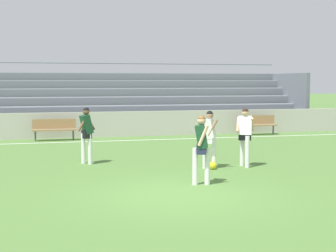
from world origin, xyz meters
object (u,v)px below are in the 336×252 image
object	(u,v)px
player_white_wide_right	(210,134)
player_dark_wide_left	(201,144)
player_dark_overlapping	(86,130)
bench_near_bin	(54,128)
soccer_ball	(213,165)
bench_far_left	(257,123)
player_white_trailing_run	(245,132)
bleacher_stand	(107,100)

from	to	relation	value
player_white_wide_right	player_dark_wide_left	xyz separation A→B (m)	(-0.94, -2.12, 0.02)
player_dark_overlapping	bench_near_bin	bearing A→B (deg)	96.88
player_dark_overlapping	soccer_ball	bearing A→B (deg)	-28.54
bench_far_left	player_white_trailing_run	distance (m)	9.04
bench_near_bin	player_white_trailing_run	world-z (taller)	player_white_trailing_run
player_dark_wide_left	player_white_wide_right	bearing A→B (deg)	66.11
player_dark_wide_left	player_dark_overlapping	bearing A→B (deg)	122.40
bench_far_left	player_dark_wide_left	distance (m)	11.90
bench_near_bin	soccer_ball	xyz separation A→B (m)	(4.16, -8.28, -0.44)
player_dark_wide_left	bleacher_stand	bearing A→B (deg)	91.78
soccer_ball	player_white_trailing_run	bearing A→B (deg)	10.97
bleacher_stand	player_dark_wide_left	xyz separation A→B (m)	(0.44, -14.06, -0.54)
bench_far_left	player_white_wide_right	size ratio (longest dim) A/B	1.09
bench_near_bin	bleacher_stand	bearing A→B (deg)	54.51
player_white_trailing_run	player_dark_wide_left	bearing A→B (deg)	-133.49
bench_far_left	player_white_trailing_run	xyz separation A→B (m)	(-4.05, -8.07, 0.48)
bench_far_left	bleacher_stand	bearing A→B (deg)	149.50
player_white_wide_right	player_dark_wide_left	bearing A→B (deg)	-113.89
bench_near_bin	player_dark_wide_left	distance (m)	10.71
player_white_trailing_run	bench_near_bin	bearing A→B (deg)	122.84
soccer_ball	bench_far_left	bearing A→B (deg)	58.35
bench_far_left	player_dark_overlapping	distance (m)	10.66
bleacher_stand	soccer_ball	xyz separation A→B (m)	(1.42, -12.12, -1.44)
player_white_trailing_run	player_dark_wide_left	distance (m)	2.96
bleacher_stand	bench_far_left	xyz separation A→B (m)	(6.52, -3.84, -1.00)
player_white_wide_right	bench_near_bin	bearing A→B (deg)	116.92
player_white_wide_right	player_white_trailing_run	world-z (taller)	player_white_trailing_run
player_white_trailing_run	soccer_ball	bearing A→B (deg)	-169.03
bench_far_left	soccer_ball	xyz separation A→B (m)	(-5.10, -8.28, -0.44)
player_white_trailing_run	player_dark_overlapping	xyz separation A→B (m)	(-4.43, 1.63, 0.00)
bleacher_stand	soccer_ball	world-z (taller)	bleacher_stand
player_dark_overlapping	player_white_trailing_run	bearing A→B (deg)	-20.22
bleacher_stand	player_white_wide_right	distance (m)	12.03
bench_far_left	player_white_wide_right	xyz separation A→B (m)	(-5.15, -8.10, 0.44)
bench_far_left	player_dark_overlapping	world-z (taller)	player_dark_overlapping
bleacher_stand	soccer_ball	distance (m)	12.29
soccer_ball	player_dark_overlapping	bearing A→B (deg)	151.46
bench_near_bin	soccer_ball	distance (m)	9.27
bench_far_left	bench_near_bin	bearing A→B (deg)	180.00
bleacher_stand	player_white_wide_right	bearing A→B (deg)	-83.43
bleacher_stand	player_white_trailing_run	world-z (taller)	bleacher_stand
player_dark_wide_left	soccer_ball	xyz separation A→B (m)	(0.98, 1.94, -0.89)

